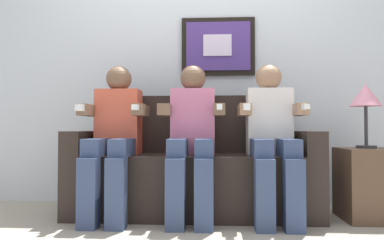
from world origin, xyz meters
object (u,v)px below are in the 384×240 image
side_table_right (370,184)px  table_lamp (366,98)px  person_on_left (114,133)px  person_on_right (272,133)px  person_in_middle (192,133)px  couch (193,172)px

side_table_right → table_lamp: 0.61m
person_on_left → person_on_right: (1.12, 0.00, 0.00)m
person_in_middle → side_table_right: size_ratio=2.22×
person_on_left → table_lamp: bearing=2.6°
couch → table_lamp: bearing=-4.0°
person_on_right → table_lamp: bearing=6.8°
couch → person_on_left: 0.65m
couch → side_table_right: bearing=-4.8°
couch → person_on_left: (-0.56, -0.17, 0.29)m
person_on_right → side_table_right: person_on_right is taller
person_in_middle → table_lamp: bearing=3.7°
couch → table_lamp: 1.35m
person_on_left → person_in_middle: same height
couch → side_table_right: 1.26m
side_table_right → table_lamp: (-0.02, 0.02, 0.61)m
person_in_middle → table_lamp: size_ratio=2.41×
couch → person_in_middle: size_ratio=1.62×
couch → person_on_right: size_ratio=1.62×
person_in_middle → side_table_right: bearing=2.8°
couch → person_in_middle: (0.00, -0.17, 0.29)m
person_in_middle → table_lamp: person_in_middle is taller
person_on_left → person_in_middle: 0.56m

